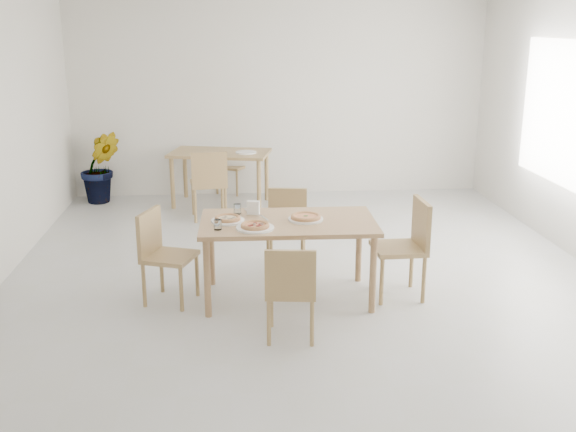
{
  "coord_description": "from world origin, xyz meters",
  "views": [
    {
      "loc": [
        -0.71,
        -6.34,
        2.48
      ],
      "look_at": [
        -0.22,
        -0.53,
        0.79
      ],
      "focal_mm": 42.0,
      "sensor_mm": 36.0,
      "label": 1
    }
  ],
  "objects": [
    {
      "name": "plate_margherita",
      "position": [
        -0.06,
        -0.53,
        0.76
      ],
      "size": [
        0.32,
        0.32,
        0.02
      ],
      "primitive_type": "cylinder",
      "color": "white",
      "rests_on": "main_table"
    },
    {
      "name": "plate_empty",
      "position": [
        -0.51,
        2.77,
        0.76
      ],
      "size": [
        0.28,
        0.28,
        0.02
      ],
      "primitive_type": "cylinder",
      "color": "white",
      "rests_on": "second_table"
    },
    {
      "name": "tumbler_b",
      "position": [
        -0.67,
        -0.26,
        0.8
      ],
      "size": [
        0.07,
        0.07,
        0.09
      ],
      "primitive_type": "cylinder",
      "color": "white",
      "rests_on": "main_table"
    },
    {
      "name": "second_table",
      "position": [
        -0.87,
        2.9,
        0.66
      ],
      "size": [
        1.48,
        1.04,
        0.75
      ],
      "rotation": [
        0.0,
        0.0,
        -0.22
      ],
      "color": "#9E7E4F",
      "rests_on": "ground"
    },
    {
      "name": "chair_back_s",
      "position": [
        -1.01,
        2.13,
        0.53
      ],
      "size": [
        0.5,
        0.5,
        0.91
      ],
      "rotation": [
        0.0,
        0.0,
        3.26
      ],
      "color": "#9E7E4F",
      "rests_on": "ground"
    },
    {
      "name": "potted_plant",
      "position": [
        -2.56,
        3.15,
        0.51
      ],
      "size": [
        0.65,
        0.57,
        1.02
      ],
      "primitive_type": "imported",
      "rotation": [
        0.0,
        0.0,
        0.24
      ],
      "color": "#21641E",
      "rests_on": "ground"
    },
    {
      "name": "pizza_margherita",
      "position": [
        -0.06,
        -0.53,
        0.78
      ],
      "size": [
        0.35,
        0.35,
        0.03
      ],
      "rotation": [
        0.0,
        0.0,
        -0.32
      ],
      "color": "#EBA86E",
      "rests_on": "plate_margherita"
    },
    {
      "name": "chair_south",
      "position": [
        -0.27,
        -1.41,
        0.47
      ],
      "size": [
        0.44,
        0.44,
        0.8
      ],
      "rotation": [
        0.0,
        0.0,
        3.02
      ],
      "color": "#9E7E4F",
      "rests_on": "ground"
    },
    {
      "name": "fork_a",
      "position": [
        -0.43,
        -0.44,
        0.75
      ],
      "size": [
        0.07,
        0.18,
        0.01
      ],
      "primitive_type": "cube",
      "rotation": [
        0.0,
        0.0,
        0.32
      ],
      "color": "silver",
      "rests_on": "main_table"
    },
    {
      "name": "tumbler_a",
      "position": [
        -0.84,
        -0.75,
        0.79
      ],
      "size": [
        0.07,
        0.07,
        0.09
      ],
      "primitive_type": "cylinder",
      "color": "white",
      "rests_on": "main_table"
    },
    {
      "name": "chair_east",
      "position": [
        0.89,
        -0.56,
        0.53
      ],
      "size": [
        0.47,
        0.47,
        0.92
      ],
      "rotation": [
        0.0,
        0.0,
        -1.55
      ],
      "color": "#9E7E4F",
      "rests_on": "ground"
    },
    {
      "name": "napkin_holder",
      "position": [
        -0.52,
        -0.33,
        0.82
      ],
      "size": [
        0.13,
        0.09,
        0.14
      ],
      "rotation": [
        0.0,
        0.0,
        -0.24
      ],
      "color": "silver",
      "rests_on": "main_table"
    },
    {
      "name": "chair_north",
      "position": [
        -0.16,
        0.32,
        0.47
      ],
      "size": [
        0.46,
        0.46,
        0.82
      ],
      "rotation": [
        0.0,
        0.0,
        -0.15
      ],
      "color": "#9E7E4F",
      "rests_on": "ground"
    },
    {
      "name": "fork_b",
      "position": [
        -0.58,
        -0.2,
        0.75
      ],
      "size": [
        0.06,
        0.19,
        0.01
      ],
      "primitive_type": "cube",
      "rotation": [
        0.0,
        0.0,
        0.23
      ],
      "color": "silver",
      "rests_on": "main_table"
    },
    {
      "name": "plate_mushroom",
      "position": [
        -0.76,
        -0.51,
        0.76
      ],
      "size": [
        0.3,
        0.3,
        0.02
      ],
      "primitive_type": "cylinder",
      "color": "white",
      "rests_on": "main_table"
    },
    {
      "name": "chair_west",
      "position": [
        -1.37,
        -0.49,
        0.49
      ],
      "size": [
        0.54,
        0.54,
        0.85
      ],
      "rotation": [
        0.0,
        0.0,
        1.22
      ],
      "color": "#9E7E4F",
      "rests_on": "ground"
    },
    {
      "name": "pizza_mushroom",
      "position": [
        -0.76,
        -0.51,
        0.78
      ],
      "size": [
        0.31,
        0.31,
        0.03
      ],
      "rotation": [
        0.0,
        0.0,
        0.38
      ],
      "color": "#EBA86E",
      "rests_on": "plate_mushroom"
    },
    {
      "name": "main_table",
      "position": [
        -0.22,
        -0.53,
        0.67
      ],
      "size": [
        1.6,
        0.93,
        0.75
      ],
      "rotation": [
        0.0,
        0.0,
        -0.02
      ],
      "color": "tan",
      "rests_on": "ground"
    },
    {
      "name": "plate_pepperoni",
      "position": [
        -0.52,
        -0.75,
        0.76
      ],
      "size": [
        0.33,
        0.33,
        0.02
      ],
      "primitive_type": "cylinder",
      "color": "white",
      "rests_on": "main_table"
    },
    {
      "name": "chair_back_n",
      "position": [
        -0.67,
        3.62,
        0.46
      ],
      "size": [
        0.53,
        0.53,
        0.79
      ],
      "rotation": [
        0.0,
        0.0,
        -0.51
      ],
      "color": "#9E7E4F",
      "rests_on": "ground"
    },
    {
      "name": "pizza_pepperoni",
      "position": [
        -0.52,
        -0.75,
        0.78
      ],
      "size": [
        0.27,
        0.27,
        0.03
      ],
      "rotation": [
        0.0,
        0.0,
        0.07
      ],
      "color": "#EBA86E",
      "rests_on": "plate_pepperoni"
    }
  ]
}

